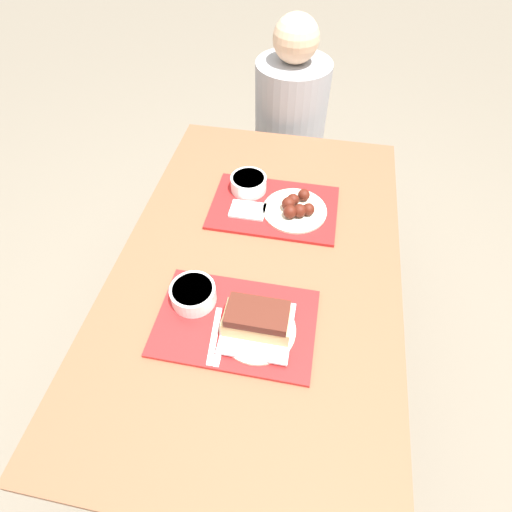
{
  "coord_description": "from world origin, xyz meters",
  "views": [
    {
      "loc": [
        0.14,
        -0.77,
        1.72
      ],
      "look_at": [
        -0.0,
        -0.01,
        0.79
      ],
      "focal_mm": 28.0,
      "sensor_mm": 36.0,
      "label": 1
    }
  ],
  "objects_px": {
    "tray_near": "(236,323)",
    "brisket_sandwich_plate": "(258,322)",
    "bowl_coleslaw_near": "(193,293)",
    "bowl_coleslaw_far": "(249,183)",
    "tray_far": "(274,207)",
    "wings_plate_far": "(296,207)",
    "person_seated_across": "(291,111)"
  },
  "relations": [
    {
      "from": "tray_near",
      "to": "brisket_sandwich_plate",
      "type": "bearing_deg",
      "value": -13.42
    },
    {
      "from": "bowl_coleslaw_near",
      "to": "bowl_coleslaw_far",
      "type": "bearing_deg",
      "value": 83.41
    },
    {
      "from": "tray_far",
      "to": "bowl_coleslaw_far",
      "type": "relative_size",
      "value": 3.41
    },
    {
      "from": "brisket_sandwich_plate",
      "to": "wings_plate_far",
      "type": "relative_size",
      "value": 0.94
    },
    {
      "from": "wings_plate_far",
      "to": "person_seated_across",
      "type": "height_order",
      "value": "person_seated_across"
    },
    {
      "from": "wings_plate_far",
      "to": "person_seated_across",
      "type": "distance_m",
      "value": 0.7
    },
    {
      "from": "tray_far",
      "to": "brisket_sandwich_plate",
      "type": "bearing_deg",
      "value": -86.12
    },
    {
      "from": "tray_far",
      "to": "wings_plate_far",
      "type": "height_order",
      "value": "wings_plate_far"
    },
    {
      "from": "bowl_coleslaw_near",
      "to": "brisket_sandwich_plate",
      "type": "xyz_separation_m",
      "value": [
        0.19,
        -0.06,
        0.01
      ]
    },
    {
      "from": "tray_near",
      "to": "bowl_coleslaw_near",
      "type": "distance_m",
      "value": 0.14
    },
    {
      "from": "tray_near",
      "to": "tray_far",
      "type": "distance_m",
      "value": 0.47
    },
    {
      "from": "bowl_coleslaw_far",
      "to": "person_seated_across",
      "type": "distance_m",
      "value": 0.62
    },
    {
      "from": "tray_near",
      "to": "bowl_coleslaw_near",
      "type": "height_order",
      "value": "bowl_coleslaw_near"
    },
    {
      "from": "tray_near",
      "to": "bowl_coleslaw_far",
      "type": "bearing_deg",
      "value": 97.77
    },
    {
      "from": "tray_far",
      "to": "bowl_coleslaw_far",
      "type": "xyz_separation_m",
      "value": [
        -0.1,
        0.07,
        0.04
      ]
    },
    {
      "from": "person_seated_across",
      "to": "tray_far",
      "type": "bearing_deg",
      "value": -87.57
    },
    {
      "from": "tray_near",
      "to": "bowl_coleslaw_far",
      "type": "distance_m",
      "value": 0.55
    },
    {
      "from": "brisket_sandwich_plate",
      "to": "bowl_coleslaw_far",
      "type": "relative_size",
      "value": 1.62
    },
    {
      "from": "tray_far",
      "to": "brisket_sandwich_plate",
      "type": "relative_size",
      "value": 2.11
    },
    {
      "from": "bowl_coleslaw_near",
      "to": "brisket_sandwich_plate",
      "type": "distance_m",
      "value": 0.21
    },
    {
      "from": "tray_far",
      "to": "tray_near",
      "type": "bearing_deg",
      "value": -93.63
    },
    {
      "from": "tray_far",
      "to": "brisket_sandwich_plate",
      "type": "height_order",
      "value": "brisket_sandwich_plate"
    },
    {
      "from": "bowl_coleslaw_far",
      "to": "person_seated_across",
      "type": "bearing_deg",
      "value": 82.94
    },
    {
      "from": "tray_far",
      "to": "wings_plate_far",
      "type": "relative_size",
      "value": 1.98
    },
    {
      "from": "tray_near",
      "to": "brisket_sandwich_plate",
      "type": "height_order",
      "value": "brisket_sandwich_plate"
    },
    {
      "from": "bowl_coleslaw_far",
      "to": "person_seated_across",
      "type": "xyz_separation_m",
      "value": [
        0.08,
        0.61,
        -0.06
      ]
    },
    {
      "from": "tray_near",
      "to": "tray_far",
      "type": "relative_size",
      "value": 1.0
    },
    {
      "from": "wings_plate_far",
      "to": "bowl_coleslaw_far",
      "type": "bearing_deg",
      "value": 155.02
    },
    {
      "from": "tray_near",
      "to": "bowl_coleslaw_far",
      "type": "relative_size",
      "value": 3.41
    },
    {
      "from": "bowl_coleslaw_near",
      "to": "wings_plate_far",
      "type": "relative_size",
      "value": 0.58
    },
    {
      "from": "brisket_sandwich_plate",
      "to": "bowl_coleslaw_far",
      "type": "bearing_deg",
      "value": 103.79
    },
    {
      "from": "brisket_sandwich_plate",
      "to": "wings_plate_far",
      "type": "height_order",
      "value": "brisket_sandwich_plate"
    }
  ]
}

